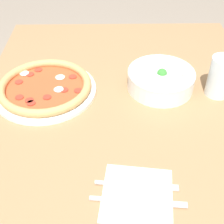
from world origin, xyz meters
The scene contains 7 objects.
dining_table centered at (0.00, 0.00, 0.66)m, with size 1.08×0.91×0.78m.
pizza centered at (-0.04, -0.25, 0.79)m, with size 0.33×0.33×0.04m.
bowl centered at (-0.05, 0.12, 0.81)m, with size 0.22×0.22×0.08m.
napkin centered at (0.36, 0.01, 0.78)m, with size 0.18×0.18×0.00m.
fork centered at (0.33, 0.01, 0.78)m, with size 0.03×0.20×0.00m.
knife centered at (0.38, 0.00, 0.78)m, with size 0.03×0.22×0.01m.
glass centered at (-0.02, 0.30, 0.84)m, with size 0.08×0.08×0.13m.
Camera 1 is at (0.77, -0.05, 1.38)m, focal length 50.00 mm.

